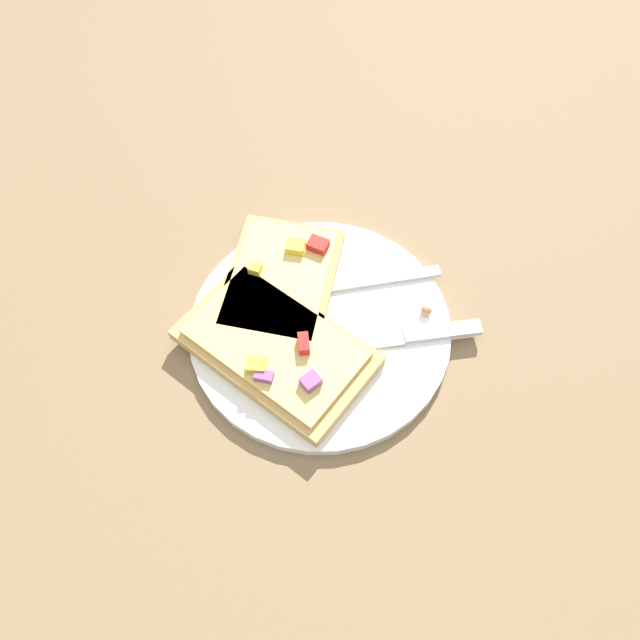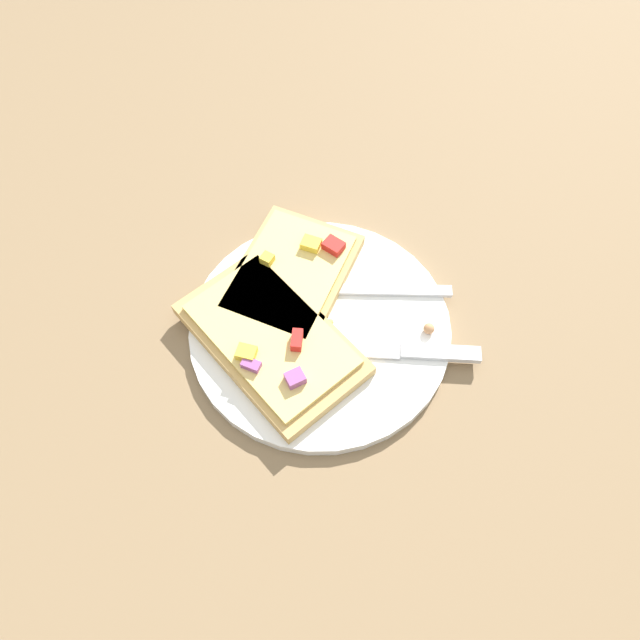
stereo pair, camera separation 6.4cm
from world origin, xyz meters
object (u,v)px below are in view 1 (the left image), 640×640
plate (320,328)px  pizza_slice_corner (280,281)px  fork (331,287)px  knife (395,337)px  pizza_slice_main (276,346)px

plate → pizza_slice_corner: 0.07m
fork → knife: (0.08, 0.04, 0.00)m
pizza_slice_corner → knife: bearing=73.5°
pizza_slice_main → plate: bearing=-107.5°
knife → fork: bearing=-51.0°
knife → pizza_slice_corner: pizza_slice_corner is taller
plate → pizza_slice_main: size_ratio=1.24×
knife → pizza_slice_main: 0.12m
fork → pizza_slice_main: bearing=43.8°
knife → pizza_slice_main: bearing=-1.0°
plate → pizza_slice_corner: pizza_slice_corner is taller
pizza_slice_main → pizza_slice_corner: size_ratio=1.15×
knife → pizza_slice_corner: (-0.10, -0.09, 0.01)m
plate → pizza_slice_corner: bearing=-156.6°
knife → plate: bearing=-19.6°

